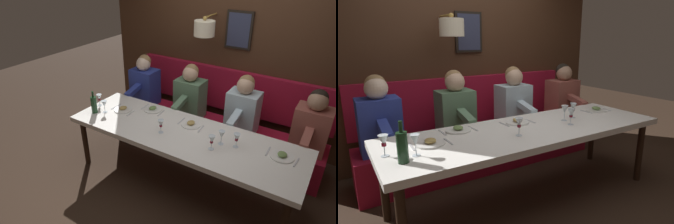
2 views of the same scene
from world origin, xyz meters
The scene contains 19 objects.
ground_plane centered at (0.00, 0.00, 0.00)m, with size 12.00×12.00×0.00m, color #332319.
dining_table centered at (0.00, 0.00, 0.68)m, with size 0.90×2.79×0.74m.
banquette_bench centered at (0.89, 0.00, 0.23)m, with size 0.52×2.99×0.45m, color maroon.
back_wall_panel centered at (1.46, 0.00, 1.36)m, with size 0.59×4.19×2.90m.
diner_nearest centered at (0.88, -1.24, 0.82)m, with size 0.60×0.40×0.79m.
diner_near centered at (0.88, -0.40, 0.82)m, with size 0.60×0.40×0.79m.
diner_middle centered at (0.88, 0.39, 0.82)m, with size 0.60×0.40×0.79m.
diner_far centered at (0.88, 1.20, 0.82)m, with size 0.60×0.40×0.79m.
place_setting_0 centered at (0.20, 0.00, 0.75)m, with size 0.24×0.32×0.05m.
place_setting_1 centered at (0.13, -1.09, 0.75)m, with size 0.24×0.31×0.05m.
place_setting_2 centered at (0.28, 0.62, 0.75)m, with size 0.24×0.31×0.05m.
place_setting_3 centered at (0.06, 0.95, 0.75)m, with size 0.24×0.31×0.05m.
wine_glass_0 centered at (0.00, 1.30, 0.86)m, with size 0.07×0.07×0.16m.
wine_glass_1 centered at (-0.12, -0.42, 0.86)m, with size 0.07×0.07×0.16m.
wine_glass_2 centered at (0.02, -0.47, 0.86)m, with size 0.07×0.07×0.16m.
wine_glass_3 centered at (-0.13, 0.21, 0.86)m, with size 0.07×0.07×0.16m.
wine_glass_4 centered at (-0.11, 1.11, 0.86)m, with size 0.07×0.07×0.16m.
wine_glass_5 centered at (0.05, -0.63, 0.86)m, with size 0.07×0.07×0.16m.
wine_bottle centered at (-0.19, 1.21, 0.86)m, with size 0.08×0.08×0.30m.
Camera 1 is at (-2.55, -1.44, 2.54)m, focal length 31.64 mm.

